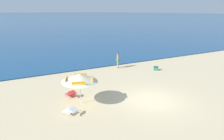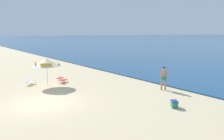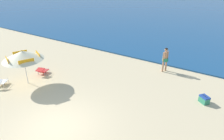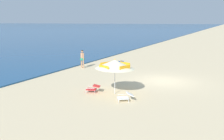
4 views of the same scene
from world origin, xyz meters
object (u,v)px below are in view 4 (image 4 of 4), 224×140
object	(u,v)px
cooler_box	(121,63)
beach_umbrella_striped_main	(115,64)
person_standing_near_shore	(82,58)
lounge_chair_beside_umbrella	(93,88)
lounge_chair_under_umbrella	(125,97)

from	to	relation	value
cooler_box	beach_umbrella_striped_main	bearing A→B (deg)	-158.31
beach_umbrella_striped_main	person_standing_near_shore	size ratio (longest dim) A/B	1.67
beach_umbrella_striped_main	cooler_box	bearing A→B (deg)	21.69
beach_umbrella_striped_main	person_standing_near_shore	world-z (taller)	beach_umbrella_striped_main
lounge_chair_beside_umbrella	person_standing_near_shore	bearing A→B (deg)	36.94
person_standing_near_shore	cooler_box	size ratio (longest dim) A/B	2.87
beach_umbrella_striped_main	lounge_chair_under_umbrella	bearing A→B (deg)	-132.56
person_standing_near_shore	cooler_box	distance (m)	4.21
lounge_chair_beside_umbrella	lounge_chair_under_umbrella	bearing A→B (deg)	-106.76
lounge_chair_beside_umbrella	person_standing_near_shore	xyz separation A→B (m)	(6.81, 5.12, 0.73)
beach_umbrella_striped_main	person_standing_near_shore	distance (m)	9.23
person_standing_near_shore	cooler_box	xyz separation A→B (m)	(3.19, -2.63, -0.80)
lounge_chair_beside_umbrella	beach_umbrella_striped_main	bearing A→B (deg)	-77.75
lounge_chair_under_umbrella	lounge_chair_beside_umbrella	world-z (taller)	lounge_chair_under_umbrella
beach_umbrella_striped_main	person_standing_near_shore	bearing A→B (deg)	44.92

